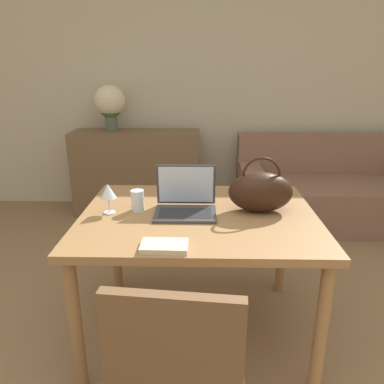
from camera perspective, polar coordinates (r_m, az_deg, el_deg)
wall_back at (r=4.02m, az=1.70°, el=16.91°), size 10.00×0.06×2.70m
dining_table at (r=2.01m, az=1.00°, el=-5.52°), size 1.23×0.97×0.74m
chair at (r=1.41m, az=-1.91°, el=-25.72°), size 0.48×0.48×0.88m
couch at (r=3.93m, az=20.52°, el=-0.20°), size 1.82×0.87×0.82m
sideboard at (r=3.91m, az=-8.32°, el=2.96°), size 1.28×0.40×0.85m
laptop at (r=1.99m, az=-0.98°, el=-1.21°), size 0.32×0.26×0.24m
drinking_glass at (r=2.02m, az=-8.29°, el=-1.29°), size 0.07×0.07×0.11m
wine_glass at (r=1.99m, az=-12.66°, el=0.01°), size 0.08×0.08×0.16m
handbag at (r=2.00m, az=10.39°, el=0.08°), size 0.34×0.19×0.30m
flower_vase at (r=3.88m, az=-12.37°, el=13.02°), size 0.30×0.30×0.45m
book at (r=1.61m, az=-4.23°, el=-8.22°), size 0.20×0.13×0.02m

